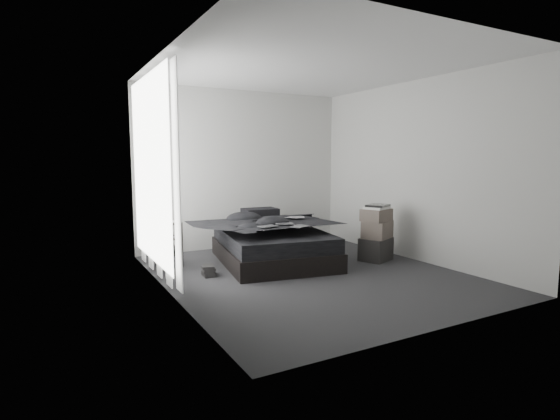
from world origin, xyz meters
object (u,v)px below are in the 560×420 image
bed (273,253)px  box_lower (376,249)px  laptop (294,214)px  side_stand (169,245)px

bed → box_lower: size_ratio=4.20×
bed → laptop: 0.66m
side_stand → box_lower: size_ratio=1.37×
bed → side_stand: bearing=171.8°
side_stand → box_lower: bearing=-21.1°
bed → box_lower: box_lower is taller
box_lower → side_stand: bearing=158.9°
bed → side_stand: 1.46m
bed → box_lower: bearing=-14.2°
bed → side_stand: size_ratio=3.06×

